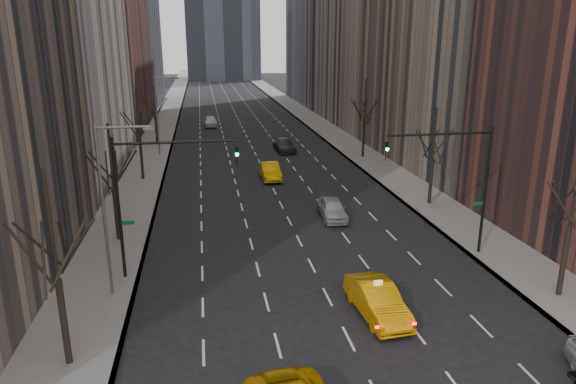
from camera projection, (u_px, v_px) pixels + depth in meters
name	position (u px, v px, depth m)	size (l,w,h in m)	color
sidewalk_left	(164.00, 123.00, 83.69)	(4.50, 320.00, 0.15)	slate
sidewalk_right	(311.00, 119.00, 87.58)	(4.50, 320.00, 0.15)	slate
tree_lw_a	(58.00, 281.00, 20.24)	(3.36, 3.50, 8.28)	black
tree_lw_b	(114.00, 188.00, 33.52)	(3.36, 3.50, 7.82)	black
tree_lw_c	(140.00, 139.00, 48.56)	(3.36, 3.50, 8.74)	black
tree_lw_d	(155.00, 117.00, 65.72)	(3.36, 3.50, 7.36)	black
tree_rw_a	(569.00, 228.00, 25.94)	(3.36, 3.50, 8.28)	black
tree_rw_b	(433.00, 161.00, 41.11)	(3.36, 3.50, 7.82)	black
tree_rw_c	(364.00, 123.00, 58.04)	(3.36, 3.50, 8.74)	black
traffic_mast_left	(149.00, 184.00, 27.80)	(6.69, 0.39, 8.00)	black
traffic_mast_right	(462.00, 171.00, 30.69)	(6.69, 0.39, 8.00)	black
streetlight_near	(109.00, 194.00, 25.60)	(2.83, 0.22, 9.00)	slate
streetlight_far	(160.00, 107.00, 58.70)	(2.83, 0.22, 9.00)	slate
taxi_sedan	(377.00, 300.00, 25.00)	(1.74, 4.98, 1.64)	orange
silver_sedan_ahead	(333.00, 209.00, 38.75)	(1.80, 4.46, 1.52)	#A8ABB0
far_taxi	(270.00, 171.00, 49.81)	(1.68, 4.80, 1.58)	#FFAF05
far_suv_grey	(284.00, 145.00, 62.30)	(2.15, 5.29, 1.54)	#313136
far_car_white	(210.00, 121.00, 80.20)	(1.97, 4.91, 1.67)	silver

